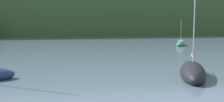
{
  "coord_description": "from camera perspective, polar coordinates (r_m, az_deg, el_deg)",
  "views": [
    {
      "loc": [
        -3.46,
        33.89,
        4.94
      ],
      "look_at": [
        0.0,
        52.43,
        2.83
      ],
      "focal_mm": 40.77,
      "sensor_mm": 36.0,
      "label": 1
    }
  ],
  "objects": [
    {
      "name": "wooded_hillside",
      "position": [
        132.89,
        -21.07,
        7.57
      ],
      "size": [
        352.0,
        72.03,
        51.96
      ],
      "color": "#38562D",
      "rests_on": "ground_plane"
    },
    {
      "name": "sailboat_far_8",
      "position": [
        56.77,
        15.13,
        1.5
      ],
      "size": [
        4.22,
        5.05,
        6.05
      ],
      "rotation": [
        0.0,
        0.0,
        0.95
      ],
      "color": "#2D754C",
      "rests_on": "ground_plane"
    },
    {
      "name": "sailboat_mid_0",
      "position": [
        24.3,
        17.59,
        -4.63
      ],
      "size": [
        5.11,
        7.76,
        8.66
      ],
      "rotation": [
        0.0,
        0.0,
        4.29
      ],
      "color": "black",
      "rests_on": "ground_plane"
    }
  ]
}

